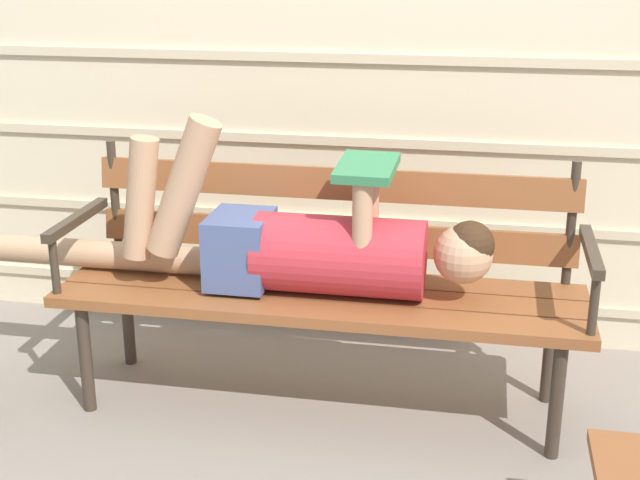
# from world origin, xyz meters

# --- Properties ---
(ground_plane) EXTENTS (12.00, 12.00, 0.00)m
(ground_plane) POSITION_xyz_m (0.00, 0.00, 0.00)
(ground_plane) COLOR gray
(house_siding) EXTENTS (4.30, 0.08, 2.55)m
(house_siding) POSITION_xyz_m (0.00, 0.80, 1.28)
(house_siding) COLOR beige
(house_siding) RESTS_ON ground
(park_bench) EXTENTS (1.76, 0.48, 0.86)m
(park_bench) POSITION_xyz_m (-0.00, 0.19, 0.47)
(park_bench) COLOR brown
(park_bench) RESTS_ON ground
(reclining_person) EXTENTS (1.75, 0.26, 0.59)m
(reclining_person) POSITION_xyz_m (-0.07, 0.12, 0.59)
(reclining_person) COLOR #B72D38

